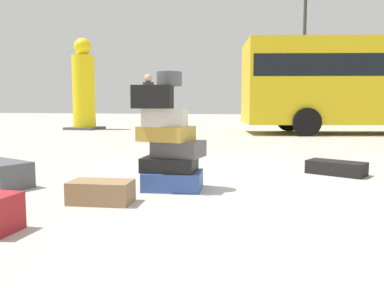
{
  "coord_description": "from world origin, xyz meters",
  "views": [
    {
      "loc": [
        0.84,
        -4.34,
        0.95
      ],
      "look_at": [
        -0.49,
        0.62,
        0.44
      ],
      "focal_mm": 35.73,
      "sensor_mm": 36.0,
      "label": 1
    }
  ],
  "objects_px": {
    "suitcase_charcoal_foreground_far": "(1,174)",
    "person_bearded_onlooker": "(148,101)",
    "suitcase_black_left_side": "(336,168)",
    "yellow_dummy_statue": "(84,89)",
    "suitcase_tower": "(169,144)",
    "suitcase_cream_foreground_near": "(169,151)",
    "lamp_post": "(305,23)",
    "suitcase_brown_behind_tower": "(101,192)"
  },
  "relations": [
    {
      "from": "suitcase_cream_foreground_near",
      "to": "suitcase_black_left_side",
      "type": "bearing_deg",
      "value": -32.7
    },
    {
      "from": "suitcase_tower",
      "to": "lamp_post",
      "type": "height_order",
      "value": "lamp_post"
    },
    {
      "from": "suitcase_brown_behind_tower",
      "to": "person_bearded_onlooker",
      "type": "bearing_deg",
      "value": 100.18
    },
    {
      "from": "suitcase_charcoal_foreground_far",
      "to": "suitcase_cream_foreground_near",
      "type": "distance_m",
      "value": 3.06
    },
    {
      "from": "suitcase_black_left_side",
      "to": "suitcase_brown_behind_tower",
      "type": "relative_size",
      "value": 1.26
    },
    {
      "from": "suitcase_black_left_side",
      "to": "suitcase_tower",
      "type": "bearing_deg",
      "value": -117.97
    },
    {
      "from": "suitcase_charcoal_foreground_far",
      "to": "suitcase_brown_behind_tower",
      "type": "height_order",
      "value": "suitcase_charcoal_foreground_far"
    },
    {
      "from": "suitcase_tower",
      "to": "person_bearded_onlooker",
      "type": "height_order",
      "value": "person_bearded_onlooker"
    },
    {
      "from": "suitcase_tower",
      "to": "lamp_post",
      "type": "distance_m",
      "value": 11.21
    },
    {
      "from": "suitcase_cream_foreground_near",
      "to": "lamp_post",
      "type": "bearing_deg",
      "value": 58.9
    },
    {
      "from": "yellow_dummy_statue",
      "to": "lamp_post",
      "type": "distance_m",
      "value": 8.92
    },
    {
      "from": "lamp_post",
      "to": "suitcase_tower",
      "type": "bearing_deg",
      "value": -98.91
    },
    {
      "from": "suitcase_charcoal_foreground_far",
      "to": "person_bearded_onlooker",
      "type": "distance_m",
      "value": 6.03
    },
    {
      "from": "suitcase_tower",
      "to": "suitcase_charcoal_foreground_far",
      "type": "height_order",
      "value": "suitcase_tower"
    },
    {
      "from": "lamp_post",
      "to": "suitcase_brown_behind_tower",
      "type": "bearing_deg",
      "value": -100.52
    },
    {
      "from": "lamp_post",
      "to": "suitcase_cream_foreground_near",
      "type": "bearing_deg",
      "value": -106.94
    },
    {
      "from": "suitcase_cream_foreground_near",
      "to": "suitcase_brown_behind_tower",
      "type": "relative_size",
      "value": 0.95
    },
    {
      "from": "yellow_dummy_statue",
      "to": "suitcase_black_left_side",
      "type": "bearing_deg",
      "value": -43.29
    },
    {
      "from": "suitcase_tower",
      "to": "suitcase_brown_behind_tower",
      "type": "bearing_deg",
      "value": -120.36
    },
    {
      "from": "suitcase_black_left_side",
      "to": "suitcase_cream_foreground_near",
      "type": "bearing_deg",
      "value": -174.19
    },
    {
      "from": "suitcase_charcoal_foreground_far",
      "to": "suitcase_cream_foreground_near",
      "type": "xyz_separation_m",
      "value": [
        1.14,
        2.84,
        -0.02
      ]
    },
    {
      "from": "suitcase_black_left_side",
      "to": "person_bearded_onlooker",
      "type": "relative_size",
      "value": 0.42
    },
    {
      "from": "suitcase_black_left_side",
      "to": "yellow_dummy_statue",
      "type": "bearing_deg",
      "value": 161.06
    },
    {
      "from": "suitcase_tower",
      "to": "suitcase_cream_foreground_near",
      "type": "height_order",
      "value": "suitcase_tower"
    },
    {
      "from": "suitcase_cream_foreground_near",
      "to": "suitcase_brown_behind_tower",
      "type": "distance_m",
      "value": 3.23
    },
    {
      "from": "lamp_post",
      "to": "person_bearded_onlooker",
      "type": "bearing_deg",
      "value": -129.15
    },
    {
      "from": "person_bearded_onlooker",
      "to": "lamp_post",
      "type": "distance_m",
      "value": 7.06
    },
    {
      "from": "suitcase_tower",
      "to": "person_bearded_onlooker",
      "type": "distance_m",
      "value": 6.08
    },
    {
      "from": "suitcase_brown_behind_tower",
      "to": "yellow_dummy_statue",
      "type": "bearing_deg",
      "value": 114.16
    },
    {
      "from": "suitcase_black_left_side",
      "to": "suitcase_cream_foreground_near",
      "type": "height_order",
      "value": "suitcase_cream_foreground_near"
    },
    {
      "from": "suitcase_cream_foreground_near",
      "to": "lamp_post",
      "type": "relative_size",
      "value": 0.1
    },
    {
      "from": "suitcase_brown_behind_tower",
      "to": "suitcase_charcoal_foreground_far",
      "type": "bearing_deg",
      "value": 159.0
    },
    {
      "from": "suitcase_charcoal_foreground_far",
      "to": "suitcase_black_left_side",
      "type": "relative_size",
      "value": 1.0
    },
    {
      "from": "suitcase_black_left_side",
      "to": "person_bearded_onlooker",
      "type": "distance_m",
      "value": 6.04
    },
    {
      "from": "suitcase_tower",
      "to": "suitcase_brown_behind_tower",
      "type": "xyz_separation_m",
      "value": [
        -0.45,
        -0.77,
        -0.42
      ]
    },
    {
      "from": "suitcase_cream_foreground_near",
      "to": "person_bearded_onlooker",
      "type": "bearing_deg",
      "value": 103.19
    },
    {
      "from": "suitcase_charcoal_foreground_far",
      "to": "suitcase_brown_behind_tower",
      "type": "xyz_separation_m",
      "value": [
        1.51,
        -0.37,
        -0.04
      ]
    },
    {
      "from": "suitcase_charcoal_foreground_far",
      "to": "lamp_post",
      "type": "distance_m",
      "value": 12.14
    },
    {
      "from": "suitcase_tower",
      "to": "suitcase_charcoal_foreground_far",
      "type": "distance_m",
      "value": 2.03
    },
    {
      "from": "suitcase_black_left_side",
      "to": "yellow_dummy_statue",
      "type": "xyz_separation_m",
      "value": [
        -8.89,
        8.38,
        1.54
      ]
    },
    {
      "from": "suitcase_tower",
      "to": "suitcase_black_left_side",
      "type": "distance_m",
      "value": 2.51
    },
    {
      "from": "person_bearded_onlooker",
      "to": "yellow_dummy_statue",
      "type": "distance_m",
      "value": 6.29
    }
  ]
}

